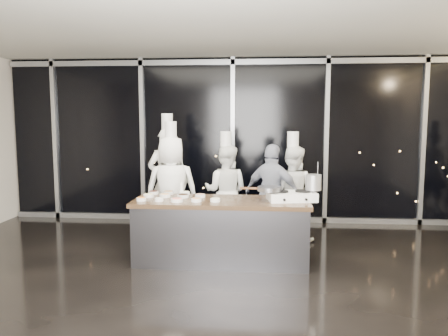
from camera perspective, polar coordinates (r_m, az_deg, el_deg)
The scene contains 14 objects.
ground at distance 5.54m, azimuth -1.24°, elevation -15.12°, with size 9.00×9.00×0.00m, color black.
room_shell at distance 5.13m, azimuth 0.67°, elevation 8.79°, with size 9.02×7.02×3.21m.
window_wall at distance 8.57m, azimuth 1.17°, elevation 3.62°, with size 8.90×0.11×3.20m.
demo_counter at distance 6.25m, azimuth -0.37°, elevation -8.19°, with size 2.46×0.86×0.90m.
stove at distance 6.15m, azimuth 8.82°, elevation -3.62°, with size 0.71×0.51×0.14m.
frying_pan at distance 6.08m, azimuth 5.88°, elevation -2.72°, with size 0.60×0.39×0.06m.
stock_pot at distance 6.22m, azimuth 11.61°, elevation -1.85°, with size 0.22×0.22×0.22m, color #A5A5A7.
prep_bowls at distance 6.31m, azimuth -6.46°, elevation -3.68°, with size 1.16×0.74×0.05m.
squeeze_bottle at distance 6.55m, azimuth -5.60°, elevation -2.65°, with size 0.06×0.06×0.21m.
chef_far_left at distance 7.52m, azimuth -7.32°, elevation -1.77°, with size 0.72×0.51×2.11m.
chef_left at distance 7.18m, azimuth -6.87°, elevation -2.72°, with size 0.94×0.69×1.99m.
chef_center at distance 7.46m, azimuth 0.24°, elevation -2.97°, with size 0.86×0.71×1.82m.
guest at distance 7.13m, azimuth 6.33°, elevation -3.40°, with size 1.03×0.75×1.62m.
chef_right at distance 7.33m, azimuth 8.87°, elevation -3.22°, with size 0.93×0.83×1.82m.
Camera 1 is at (0.55, -5.11, 2.06)m, focal length 35.00 mm.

